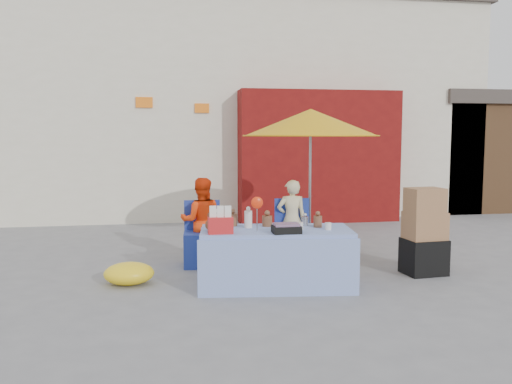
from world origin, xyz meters
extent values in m
plane|color=slate|center=(0.00, 0.00, 0.00)|extent=(80.00, 80.00, 0.00)
cube|color=silver|center=(0.00, 7.00, 2.25)|extent=(12.00, 5.00, 4.50)
cube|color=#3F3833|center=(0.00, 7.00, 4.70)|extent=(12.20, 5.20, 0.40)
cube|color=maroon|center=(2.20, 4.20, 1.30)|extent=(3.20, 0.60, 2.60)
cube|color=#4C331E|center=(6.50, 6.00, 1.20)|extent=(2.60, 3.00, 2.40)
cube|color=#3F3833|center=(6.50, 6.00, 2.55)|extent=(2.80, 3.20, 0.30)
cube|color=orange|center=(-1.20, 4.48, 2.35)|extent=(0.32, 0.04, 0.20)
cube|color=orange|center=(-0.10, 4.48, 2.25)|extent=(0.28, 0.04, 0.18)
cube|color=#8AA0DC|center=(0.36, -0.27, 0.33)|extent=(1.78, 0.96, 0.67)
cube|color=#8AA0DC|center=(0.31, -0.66, 0.31)|extent=(1.73, 0.24, 0.62)
cube|color=#8AA0DC|center=(0.41, 0.12, 0.31)|extent=(1.73, 0.24, 0.62)
cylinder|color=white|center=(-0.28, -0.05, 0.75)|extent=(0.11, 0.11, 0.16)
cylinder|color=brown|center=(-0.10, 0.01, 0.74)|extent=(0.12, 0.12, 0.14)
cylinder|color=white|center=(0.06, -0.14, 0.77)|extent=(0.10, 0.10, 0.20)
cylinder|color=brown|center=(0.30, -0.08, 0.73)|extent=(0.13, 0.13, 0.12)
cylinder|color=#B2B2B7|center=(0.74, -0.12, 0.72)|extent=(0.09, 0.09, 0.11)
cylinder|color=brown|center=(0.86, -0.24, 0.74)|extent=(0.11, 0.11, 0.13)
cylinder|color=white|center=(0.62, -0.35, 0.71)|extent=(0.08, 0.08, 0.08)
cylinder|color=white|center=(0.93, -0.43, 0.71)|extent=(0.08, 0.08, 0.08)
sphere|color=brown|center=(-0.37, -0.27, 0.74)|extent=(0.13, 0.13, 0.13)
ellipsoid|color=red|center=(0.13, -0.38, 0.99)|extent=(0.14, 0.06, 0.13)
cube|color=red|center=(-0.29, -0.46, 0.76)|extent=(0.28, 0.16, 0.18)
cube|color=black|center=(0.42, -0.55, 0.71)|extent=(0.33, 0.25, 0.08)
cube|color=#203596|center=(-0.39, 0.87, 0.23)|extent=(0.51, 0.50, 0.45)
cube|color=#203596|center=(-0.37, 1.09, 0.65)|extent=(0.48, 0.08, 0.40)
cube|color=#203596|center=(0.86, 0.87, 0.23)|extent=(0.51, 0.50, 0.45)
cube|color=#203596|center=(0.88, 1.09, 0.65)|extent=(0.48, 0.08, 0.40)
imported|color=#EF380C|center=(-0.39, 1.02, 0.58)|extent=(0.60, 0.48, 1.16)
imported|color=beige|center=(0.86, 1.02, 0.56)|extent=(0.43, 0.30, 1.12)
cylinder|color=gray|center=(1.16, 1.17, 1.00)|extent=(0.04, 0.04, 2.00)
cone|color=#DF9E0B|center=(1.16, 1.17, 1.90)|extent=(1.90, 1.90, 0.38)
cylinder|color=#DF9E0B|center=(1.16, 1.17, 1.72)|extent=(1.90, 1.90, 0.02)
cube|color=black|center=(2.30, -0.04, 0.22)|extent=(0.52, 0.44, 0.44)
cube|color=#A26E49|center=(2.30, -0.04, 0.61)|extent=(0.49, 0.39, 0.34)
cube|color=#A26E49|center=(2.28, -0.06, 0.93)|extent=(0.45, 0.36, 0.30)
ellipsoid|color=yellow|center=(-1.30, 0.10, 0.13)|extent=(0.65, 0.55, 0.26)
camera|label=1|loc=(-0.91, -6.19, 1.72)|focal=38.00mm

